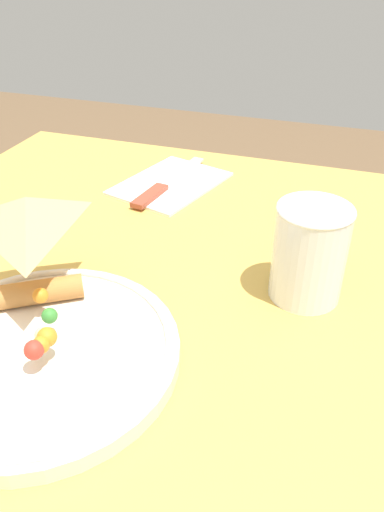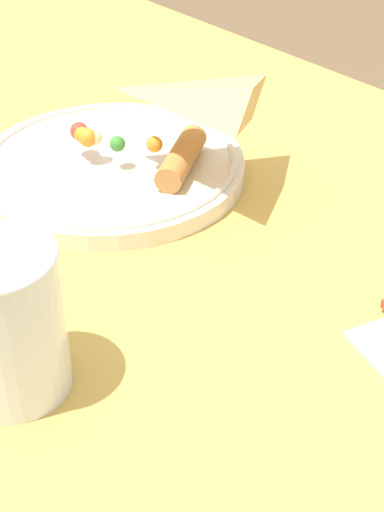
% 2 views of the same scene
% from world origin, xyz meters
% --- Properties ---
extents(plate_pizza, '(0.25, 0.25, 0.05)m').
position_xyz_m(plate_pizza, '(0.08, 0.03, 0.72)').
color(plate_pizza, silver).
rests_on(plate_pizza, dining_table).
extents(milk_glass, '(0.08, 0.08, 0.10)m').
position_xyz_m(milk_glass, '(0.25, -0.18, 0.76)').
color(milk_glass, white).
rests_on(milk_glass, dining_table).
extents(napkin_folded, '(0.19, 0.16, 0.00)m').
position_xyz_m(napkin_folded, '(0.46, 0.05, 0.71)').
color(napkin_folded, white).
rests_on(napkin_folded, dining_table).
extents(butter_knife, '(0.20, 0.05, 0.01)m').
position_xyz_m(butter_knife, '(0.45, 0.05, 0.72)').
color(butter_knife, '#99422D').
rests_on(butter_knife, napkin_folded).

